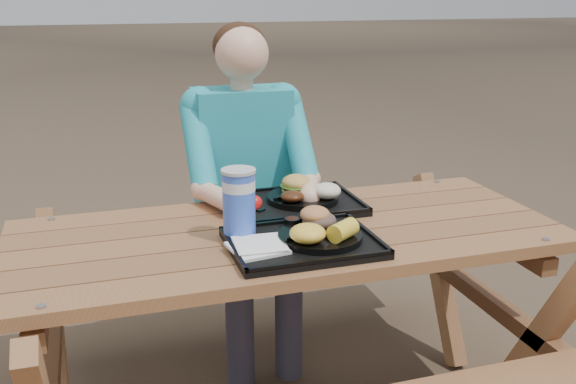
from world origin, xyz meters
name	(u,v)px	position (x,y,z in m)	size (l,w,h in m)	color
picnic_table	(288,330)	(0.00, 0.00, 0.38)	(1.80, 1.49, 0.75)	#999999
tray_near	(303,244)	(0.00, -0.16, 0.76)	(0.45, 0.35, 0.02)	black
tray_far	(296,205)	(0.10, 0.21, 0.76)	(0.45, 0.35, 0.02)	black
plate_near	(320,237)	(0.05, -0.16, 0.78)	(0.26, 0.26, 0.02)	black
plate_far	(303,198)	(0.13, 0.22, 0.78)	(0.26, 0.26, 0.02)	black
napkin_stack	(257,247)	(-0.15, -0.18, 0.78)	(0.15, 0.15, 0.02)	white
soda_cup	(239,204)	(-0.17, -0.05, 0.87)	(0.10, 0.10, 0.20)	blue
condiment_bbq	(292,223)	(0.00, -0.04, 0.79)	(0.05, 0.05, 0.03)	black
condiment_mustard	(306,221)	(0.05, -0.03, 0.79)	(0.05, 0.05, 0.03)	yellow
sandwich	(319,211)	(0.07, -0.11, 0.84)	(0.10, 0.10, 0.10)	#BE7843
mac_cheese	(308,233)	(-0.01, -0.22, 0.82)	(0.11, 0.11, 0.05)	yellow
corn_cob	(343,230)	(0.10, -0.23, 0.82)	(0.10, 0.10, 0.06)	yellow
cutlery_far	(247,205)	(-0.09, 0.22, 0.77)	(0.03, 0.17, 0.01)	black
burger	(296,179)	(0.12, 0.27, 0.84)	(0.11, 0.11, 0.10)	gold
baked_beans	(292,196)	(0.07, 0.16, 0.81)	(0.08, 0.08, 0.04)	#46200E
potato_salad	(327,191)	(0.20, 0.16, 0.82)	(0.10, 0.10, 0.06)	#F3EBCE
diner	(245,206)	(-0.01, 0.59, 0.64)	(0.48, 0.84, 1.28)	teal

